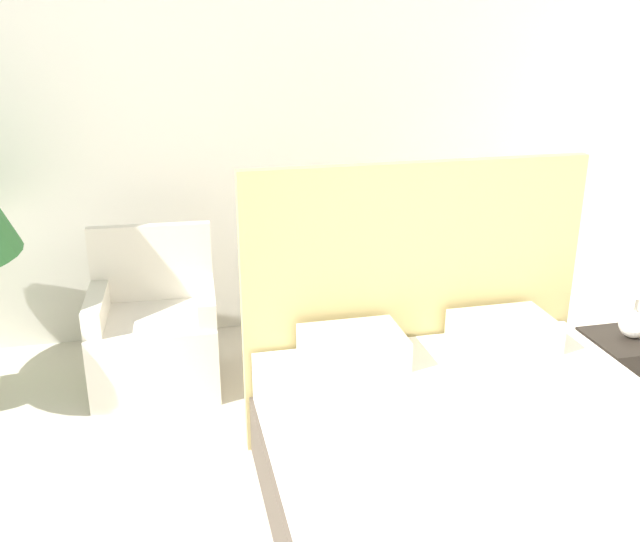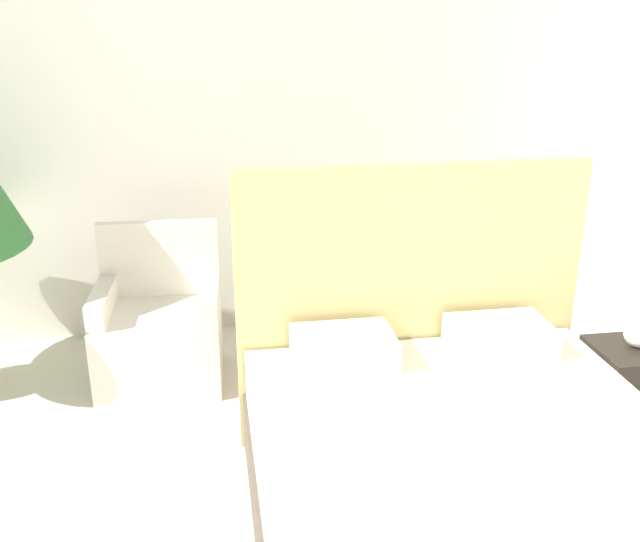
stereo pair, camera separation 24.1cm
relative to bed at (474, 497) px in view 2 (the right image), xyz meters
name	(u,v)px [view 2 (the right image)]	position (x,y,z in m)	size (l,w,h in m)	color
wall_back	(297,110)	(-0.35, 2.43, 1.14)	(10.00, 0.06, 2.90)	silver
bed	(474,497)	(0.00, 0.00, 0.00)	(1.69, 2.09, 1.40)	#4C4238
armchair_near_window_left	(160,335)	(-1.26, 1.72, -0.03)	(0.73, 0.62, 0.89)	silver
armchair_near_window_right	(330,323)	(-0.26, 1.72, -0.03)	(0.73, 0.62, 0.89)	silver
nightstand	(630,390)	(1.13, 0.76, -0.07)	(0.42, 0.37, 0.48)	black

